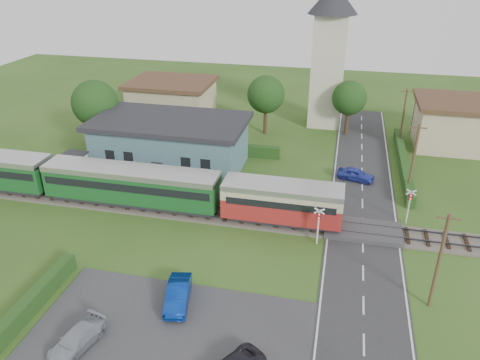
% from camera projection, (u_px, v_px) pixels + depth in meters
% --- Properties ---
extents(ground, '(120.00, 120.00, 0.00)m').
position_uv_depth(ground, '(240.00, 231.00, 38.93)').
color(ground, '#2D4C19').
extents(railway_track, '(76.00, 3.20, 0.49)m').
position_uv_depth(railway_track, '(245.00, 218.00, 40.62)').
color(railway_track, '#4C443D').
rests_on(railway_track, ground).
extents(road, '(6.00, 70.00, 0.05)m').
position_uv_depth(road, '(363.00, 246.00, 36.92)').
color(road, '#28282B').
rests_on(road, ground).
extents(car_park, '(17.00, 9.00, 0.08)m').
position_uv_depth(car_park, '(172.00, 331.00, 28.75)').
color(car_park, '#333335').
rests_on(car_park, ground).
extents(crossing_deck, '(6.20, 3.40, 0.45)m').
position_uv_depth(crossing_deck, '(363.00, 231.00, 38.57)').
color(crossing_deck, '#333335').
rests_on(crossing_deck, ground).
extents(platform, '(30.00, 3.00, 0.45)m').
position_uv_depth(platform, '(151.00, 188.00, 45.36)').
color(platform, gray).
rests_on(platform, ground).
extents(equipment_hut, '(2.30, 2.30, 2.55)m').
position_uv_depth(equipment_hut, '(75.00, 166.00, 46.28)').
color(equipment_hut, beige).
rests_on(equipment_hut, platform).
extents(station_building, '(16.00, 9.00, 5.30)m').
position_uv_depth(station_building, '(171.00, 143.00, 49.31)').
color(station_building, '#47686E').
rests_on(station_building, ground).
extents(train, '(43.20, 2.90, 3.40)m').
position_uv_depth(train, '(99.00, 181.00, 42.42)').
color(train, '#232328').
rests_on(train, ground).
extents(church_tower, '(6.00, 6.00, 17.60)m').
position_uv_depth(church_tower, '(330.00, 46.00, 57.76)').
color(church_tower, beige).
rests_on(church_tower, ground).
extents(house_west, '(10.80, 8.80, 5.50)m').
position_uv_depth(house_west, '(172.00, 101.00, 62.48)').
color(house_west, tan).
rests_on(house_west, ground).
extents(house_east, '(8.80, 8.80, 5.50)m').
position_uv_depth(house_east, '(452.00, 123.00, 54.60)').
color(house_east, tan).
rests_on(house_east, ground).
extents(hedge_carpark, '(0.80, 9.00, 1.20)m').
position_uv_depth(hedge_carpark, '(34.00, 300.00, 30.40)').
color(hedge_carpark, '#193814').
rests_on(hedge_carpark, ground).
extents(hedge_roadside, '(0.80, 18.00, 1.20)m').
position_uv_depth(hedge_roadside, '(403.00, 163.00, 49.77)').
color(hedge_roadside, '#193814').
rests_on(hedge_roadside, ground).
extents(hedge_station, '(22.00, 0.80, 1.30)m').
position_uv_depth(hedge_station, '(186.00, 145.00, 54.15)').
color(hedge_station, '#193814').
rests_on(hedge_station, ground).
extents(tree_a, '(5.20, 5.20, 8.00)m').
position_uv_depth(tree_a, '(95.00, 103.00, 52.73)').
color(tree_a, '#332316').
rests_on(tree_a, ground).
extents(tree_b, '(4.60, 4.60, 7.34)m').
position_uv_depth(tree_b, '(266.00, 95.00, 57.14)').
color(tree_b, '#332316').
rests_on(tree_b, ground).
extents(tree_c, '(4.20, 4.20, 6.78)m').
position_uv_depth(tree_c, '(349.00, 98.00, 57.04)').
color(tree_c, '#332316').
rests_on(tree_c, ground).
extents(utility_pole_b, '(1.40, 0.22, 7.00)m').
position_uv_depth(utility_pole_b, '(439.00, 261.00, 29.24)').
color(utility_pole_b, '#473321').
rests_on(utility_pole_b, ground).
extents(utility_pole_c, '(1.40, 0.22, 7.00)m').
position_uv_depth(utility_pole_c, '(413.00, 159.00, 43.18)').
color(utility_pole_c, '#473321').
rests_on(utility_pole_c, ground).
extents(utility_pole_d, '(1.40, 0.22, 7.00)m').
position_uv_depth(utility_pole_d, '(403.00, 118.00, 53.64)').
color(utility_pole_d, '#473321').
rests_on(utility_pole_d, ground).
extents(crossing_signal_near, '(0.84, 0.28, 3.28)m').
position_uv_depth(crossing_signal_near, '(319.00, 221.00, 36.34)').
color(crossing_signal_near, silver).
rests_on(crossing_signal_near, ground).
extents(crossing_signal_far, '(0.84, 0.28, 3.28)m').
position_uv_depth(crossing_signal_far, '(410.00, 201.00, 39.08)').
color(crossing_signal_far, silver).
rests_on(crossing_signal_far, ground).
extents(streetlamp_west, '(0.30, 0.30, 5.15)m').
position_uv_depth(streetlamp_west, '(106.00, 106.00, 59.41)').
color(streetlamp_west, '#3F3F47').
rests_on(streetlamp_west, ground).
extents(streetlamp_east, '(0.30, 0.30, 5.15)m').
position_uv_depth(streetlamp_east, '(414.00, 110.00, 57.90)').
color(streetlamp_east, '#3F3F47').
rests_on(streetlamp_east, ground).
extents(car_on_road, '(3.92, 2.37, 1.25)m').
position_uv_depth(car_on_road, '(356.00, 174.00, 47.08)').
color(car_on_road, '#2B39A8').
rests_on(car_on_road, road).
extents(car_park_blue, '(2.22, 4.26, 1.34)m').
position_uv_depth(car_park_blue, '(178.00, 294.00, 30.71)').
color(car_park_blue, navy).
rests_on(car_park_blue, car_park).
extents(car_park_silver, '(2.49, 4.26, 1.16)m').
position_uv_depth(car_park_silver, '(77.00, 340.00, 27.29)').
color(car_park_silver, '#9AA0AC').
rests_on(car_park_silver, car_park).
extents(pedestrian_near, '(0.75, 0.57, 1.85)m').
position_uv_depth(pedestrian_near, '(214.00, 186.00, 43.32)').
color(pedestrian_near, gray).
rests_on(pedestrian_near, platform).
extents(pedestrian_far, '(0.71, 0.85, 1.61)m').
position_uv_depth(pedestrian_far, '(102.00, 174.00, 45.88)').
color(pedestrian_far, gray).
rests_on(pedestrian_far, platform).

